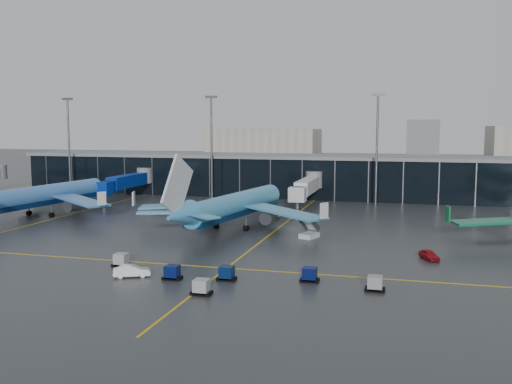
% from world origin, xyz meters
% --- Properties ---
extents(ground, '(600.00, 600.00, 0.00)m').
position_xyz_m(ground, '(0.00, 0.00, 0.00)').
color(ground, '#282B2D').
rests_on(ground, ground).
extents(terminal_pier, '(142.00, 17.00, 10.70)m').
position_xyz_m(terminal_pier, '(0.00, 62.00, 5.42)').
color(terminal_pier, black).
rests_on(terminal_pier, ground).
extents(jet_bridges, '(94.00, 27.50, 7.20)m').
position_xyz_m(jet_bridges, '(-35.00, 42.99, 4.55)').
color(jet_bridges, '#595B60').
rests_on(jet_bridges, ground).
extents(flood_masts, '(203.00, 0.50, 25.50)m').
position_xyz_m(flood_masts, '(5.00, 50.00, 13.81)').
color(flood_masts, '#595B60').
rests_on(flood_masts, ground).
extents(distant_hangars, '(260.00, 71.00, 22.00)m').
position_xyz_m(distant_hangars, '(49.94, 270.08, 8.79)').
color(distant_hangars, '#B2AD99').
rests_on(distant_hangars, ground).
extents(taxi_lines, '(220.00, 120.00, 0.02)m').
position_xyz_m(taxi_lines, '(10.00, 10.61, 0.01)').
color(taxi_lines, gold).
rests_on(taxi_lines, ground).
extents(airliner_arkefly, '(42.40, 46.91, 13.09)m').
position_xyz_m(airliner_arkefly, '(-39.27, 17.44, 6.55)').
color(airliner_arkefly, '#3E7ACD').
rests_on(airliner_arkefly, ground).
extents(airliner_klm_near, '(44.29, 48.67, 13.28)m').
position_xyz_m(airliner_klm_near, '(2.58, 13.34, 6.64)').
color(airliner_klm_near, '#3A8EBF').
rests_on(airliner_klm_near, ground).
extents(baggage_carts, '(34.79, 10.54, 1.70)m').
position_xyz_m(baggage_carts, '(12.50, -20.93, 0.76)').
color(baggage_carts, black).
rests_on(baggage_carts, ground).
extents(mobile_airstair, '(3.15, 3.75, 3.45)m').
position_xyz_m(mobile_airstair, '(16.85, 7.42, 0.77)').
color(mobile_airstair, silver).
rests_on(mobile_airstair, ground).
extents(service_van_red, '(3.10, 4.23, 1.34)m').
position_xyz_m(service_van_red, '(35.29, -3.31, 0.67)').
color(service_van_red, maroon).
rests_on(service_van_red, ground).
extents(service_van_white, '(4.67, 3.38, 1.46)m').
position_xyz_m(service_van_white, '(0.21, -21.97, 0.73)').
color(service_van_white, white).
rests_on(service_van_white, ground).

